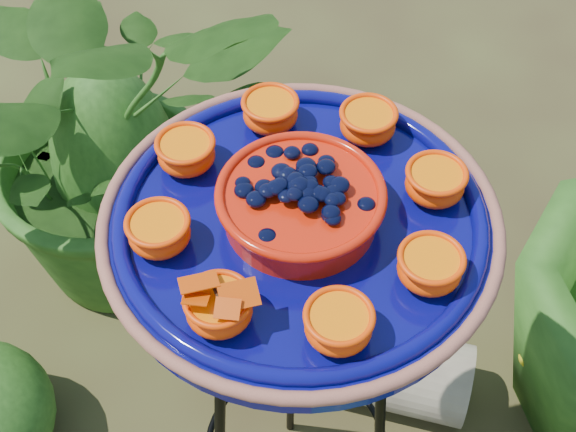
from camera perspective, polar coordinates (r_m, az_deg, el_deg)
The scene contains 4 objects.
tripod_stand at distance 1.25m, azimuth 0.67°, elevation -11.72°, with size 0.42×0.42×0.88m.
feeder_dish at distance 0.92m, azimuth 0.89°, elevation -0.27°, with size 0.59×0.59×0.11m.
driftwood_log at distance 1.79m, azimuth 4.07°, elevation -10.09°, with size 0.18×0.18×0.54m, color tan.
shrub_back_left at distance 1.79m, azimuth -12.58°, elevation 5.94°, with size 0.76×0.66×0.85m, color #1E4612.
Camera 1 is at (0.32, -0.56, 1.64)m, focal length 50.00 mm.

